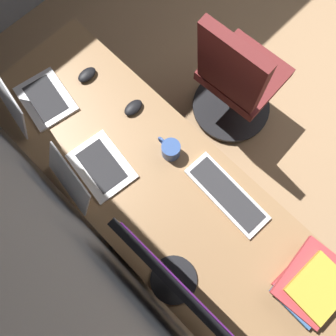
% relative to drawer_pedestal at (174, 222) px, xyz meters
% --- Properties ---
extents(wall_back, '(5.05, 0.10, 2.60)m').
position_rel_drawer_pedestal_xyz_m(wall_back, '(-0.17, 0.38, 0.95)').
color(wall_back, '#8C939E').
rests_on(wall_back, ground).
extents(desk, '(2.00, 0.67, 0.73)m').
position_rel_drawer_pedestal_xyz_m(desk, '(0.12, -0.03, 0.31)').
color(desk, '#936D47').
rests_on(desk, ground).
extents(drawer_pedestal, '(0.40, 0.51, 0.69)m').
position_rel_drawer_pedestal_xyz_m(drawer_pedestal, '(0.00, 0.00, 0.00)').
color(drawer_pedestal, '#936D47').
rests_on(drawer_pedestal, ground).
extents(monitor_primary, '(0.57, 0.20, 0.44)m').
position_rel_drawer_pedestal_xyz_m(monitor_primary, '(-0.20, 0.21, 0.63)').
color(monitor_primary, black).
rests_on(monitor_primary, desk).
extents(laptop_leftmost, '(0.33, 0.33, 0.21)m').
position_rel_drawer_pedestal_xyz_m(laptop_leftmost, '(0.86, 0.11, 0.43)').
color(laptop_leftmost, silver).
rests_on(laptop_leftmost, desk).
extents(laptop_left, '(0.33, 0.34, 0.21)m').
position_rel_drawer_pedestal_xyz_m(laptop_left, '(0.40, 0.15, 0.43)').
color(laptop_left, white).
rests_on(laptop_left, desk).
extents(keyboard_main, '(0.43, 0.16, 0.02)m').
position_rel_drawer_pedestal_xyz_m(keyboard_main, '(-0.11, -0.22, 0.39)').
color(keyboard_main, silver).
rests_on(keyboard_main, desk).
extents(mouse_main, '(0.06, 0.10, 0.03)m').
position_rel_drawer_pedestal_xyz_m(mouse_main, '(0.50, -0.22, 0.40)').
color(mouse_main, black).
rests_on(mouse_main, desk).
extents(mouse_spare, '(0.06, 0.10, 0.03)m').
position_rel_drawer_pedestal_xyz_m(mouse_spare, '(0.80, -0.18, 0.40)').
color(mouse_spare, black).
rests_on(mouse_spare, desk).
extents(book_stack_near, '(0.24, 0.31, 0.11)m').
position_rel_drawer_pedestal_xyz_m(book_stack_near, '(-0.61, -0.17, 0.44)').
color(book_stack_near, '#B2383D').
rests_on(book_stack_near, desk).
extents(coffee_mug, '(0.13, 0.09, 0.09)m').
position_rel_drawer_pedestal_xyz_m(coffee_mug, '(0.21, -0.18, 0.43)').
color(coffee_mug, '#335193').
rests_on(coffee_mug, desk).
extents(office_chair, '(0.56, 0.56, 0.97)m').
position_rel_drawer_pedestal_xyz_m(office_chair, '(0.31, -0.85, 0.11)').
color(office_chair, maroon).
rests_on(office_chair, ground).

